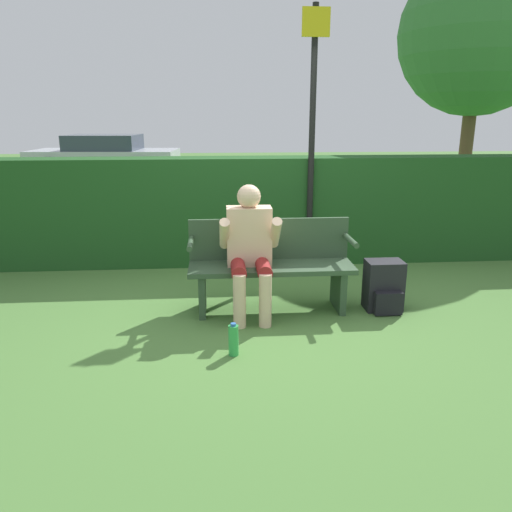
{
  "coord_description": "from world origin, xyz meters",
  "views": [
    {
      "loc": [
        -0.49,
        -4.37,
        1.78
      ],
      "look_at": [
        -0.15,
        -0.1,
        0.56
      ],
      "focal_mm": 35.0,
      "sensor_mm": 36.0,
      "label": 1
    }
  ],
  "objects_px": {
    "person_seated": "(250,244)",
    "backpack": "(384,287)",
    "water_bottle": "(233,340)",
    "parked_car": "(105,155)",
    "signpost": "(312,128)",
    "park_bench": "(271,264)",
    "tree": "(479,35)"
  },
  "relations": [
    {
      "from": "person_seated",
      "to": "backpack",
      "type": "distance_m",
      "value": 1.33
    },
    {
      "from": "parked_car",
      "to": "backpack",
      "type": "bearing_deg",
      "value": -61.98
    },
    {
      "from": "park_bench",
      "to": "water_bottle",
      "type": "bearing_deg",
      "value": -112.1
    },
    {
      "from": "signpost",
      "to": "tree",
      "type": "xyz_separation_m",
      "value": [
        3.05,
        2.39,
        1.34
      ]
    },
    {
      "from": "water_bottle",
      "to": "parked_car",
      "type": "bearing_deg",
      "value": 105.83
    },
    {
      "from": "parked_car",
      "to": "water_bottle",
      "type": "bearing_deg",
      "value": -69.42
    },
    {
      "from": "park_bench",
      "to": "signpost",
      "type": "xyz_separation_m",
      "value": [
        0.6,
        1.31,
        1.2
      ]
    },
    {
      "from": "park_bench",
      "to": "person_seated",
      "type": "bearing_deg",
      "value": -151.55
    },
    {
      "from": "water_bottle",
      "to": "person_seated",
      "type": "bearing_deg",
      "value": 77.7
    },
    {
      "from": "water_bottle",
      "to": "parked_car",
      "type": "xyz_separation_m",
      "value": [
        -3.48,
        12.26,
        0.45
      ]
    },
    {
      "from": "person_seated",
      "to": "tree",
      "type": "distance_m",
      "value": 5.89
    },
    {
      "from": "tree",
      "to": "backpack",
      "type": "bearing_deg",
      "value": -124.11
    },
    {
      "from": "park_bench",
      "to": "person_seated",
      "type": "relative_size",
      "value": 1.28
    },
    {
      "from": "backpack",
      "to": "water_bottle",
      "type": "xyz_separation_m",
      "value": [
        -1.44,
        -0.82,
        -0.1
      ]
    },
    {
      "from": "person_seated",
      "to": "signpost",
      "type": "relative_size",
      "value": 0.4
    },
    {
      "from": "backpack",
      "to": "parked_car",
      "type": "relative_size",
      "value": 0.11
    },
    {
      "from": "park_bench",
      "to": "person_seated",
      "type": "distance_m",
      "value": 0.32
    },
    {
      "from": "water_bottle",
      "to": "parked_car",
      "type": "height_order",
      "value": "parked_car"
    },
    {
      "from": "person_seated",
      "to": "water_bottle",
      "type": "height_order",
      "value": "person_seated"
    },
    {
      "from": "signpost",
      "to": "parked_car",
      "type": "relative_size",
      "value": 0.66
    },
    {
      "from": "parked_car",
      "to": "tree",
      "type": "distance_m",
      "value": 10.96
    },
    {
      "from": "parked_car",
      "to": "signpost",
      "type": "bearing_deg",
      "value": -61.19
    },
    {
      "from": "person_seated",
      "to": "park_bench",
      "type": "bearing_deg",
      "value": 28.45
    },
    {
      "from": "water_bottle",
      "to": "backpack",
      "type": "bearing_deg",
      "value": 29.63
    },
    {
      "from": "backpack",
      "to": "park_bench",
      "type": "bearing_deg",
      "value": 173.1
    },
    {
      "from": "parked_car",
      "to": "park_bench",
      "type": "bearing_deg",
      "value": -66.4
    },
    {
      "from": "backpack",
      "to": "water_bottle",
      "type": "distance_m",
      "value": 1.66
    },
    {
      "from": "person_seated",
      "to": "backpack",
      "type": "height_order",
      "value": "person_seated"
    },
    {
      "from": "park_bench",
      "to": "signpost",
      "type": "relative_size",
      "value": 0.52
    },
    {
      "from": "person_seated",
      "to": "tree",
      "type": "height_order",
      "value": "tree"
    },
    {
      "from": "backpack",
      "to": "tree",
      "type": "height_order",
      "value": "tree"
    },
    {
      "from": "signpost",
      "to": "water_bottle",
      "type": "bearing_deg",
      "value": -113.67
    }
  ]
}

